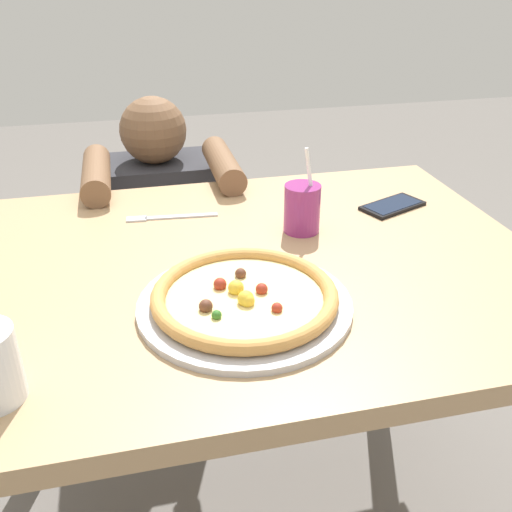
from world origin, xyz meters
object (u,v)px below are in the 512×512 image
object	(u,v)px
fork	(167,217)
diner_seated	(164,254)
cell_phone	(393,206)
drink_cup_colored	(302,208)
pizza_near	(245,299)

from	to	relation	value
fork	diner_seated	world-z (taller)	diner_seated
fork	cell_phone	xyz separation A→B (m)	(0.52, -0.06, 0.00)
drink_cup_colored	diner_seated	xyz separation A→B (m)	(-0.26, 0.58, -0.38)
fork	cell_phone	bearing A→B (deg)	-6.54
pizza_near	diner_seated	xyz separation A→B (m)	(-0.08, 0.84, -0.34)
pizza_near	drink_cup_colored	world-z (taller)	drink_cup_colored
cell_phone	diner_seated	xyz separation A→B (m)	(-0.51, 0.51, -0.33)
pizza_near	cell_phone	world-z (taller)	pizza_near
drink_cup_colored	cell_phone	distance (m)	0.26
drink_cup_colored	cell_phone	size ratio (longest dim) A/B	1.09
pizza_near	drink_cup_colored	size ratio (longest dim) A/B	1.99
cell_phone	diner_seated	size ratio (longest dim) A/B	0.18
fork	cell_phone	size ratio (longest dim) A/B	1.22
pizza_near	drink_cup_colored	distance (m)	0.32
fork	cell_phone	distance (m)	0.52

